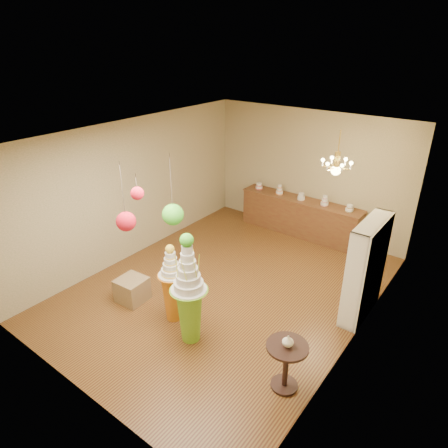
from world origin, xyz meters
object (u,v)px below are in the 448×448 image
Objects in this scene: sideboard at (300,216)px; round_table at (286,360)px; pedestal_green at (189,300)px; pedestal_orange at (173,290)px.

round_table is (2.09, -4.44, 0.00)m from sideboard.
pedestal_green is 2.59× the size of round_table.
round_table is at bearing -64.76° from sideboard.
pedestal_orange reaches higher than sideboard.
pedestal_orange is 2.30m from round_table.
pedestal_green reaches higher than round_table.
pedestal_green is 0.65m from pedestal_orange.
pedestal_green is 1.73m from round_table.
pedestal_orange reaches higher than round_table.
pedestal_green is 4.52m from sideboard.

